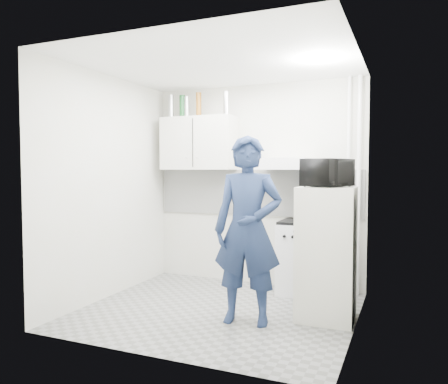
% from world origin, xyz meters
% --- Properties ---
extents(floor, '(2.80, 2.80, 0.00)m').
position_xyz_m(floor, '(0.00, 0.00, 0.00)').
color(floor, slate).
rests_on(floor, ground).
extents(ceiling, '(2.80, 2.80, 0.00)m').
position_xyz_m(ceiling, '(0.00, 0.00, 2.60)').
color(ceiling, white).
rests_on(ceiling, wall_back).
extents(wall_back, '(2.80, 0.00, 2.80)m').
position_xyz_m(wall_back, '(0.00, 1.25, 1.30)').
color(wall_back, beige).
rests_on(wall_back, floor).
extents(wall_left, '(0.00, 2.60, 2.60)m').
position_xyz_m(wall_left, '(-1.40, 0.00, 1.30)').
color(wall_left, beige).
rests_on(wall_left, floor).
extents(wall_right, '(0.00, 2.60, 2.60)m').
position_xyz_m(wall_right, '(1.40, 0.00, 1.30)').
color(wall_right, beige).
rests_on(wall_right, floor).
extents(person, '(0.72, 0.52, 1.83)m').
position_xyz_m(person, '(0.41, -0.21, 0.92)').
color(person, '#182645').
rests_on(person, floor).
extents(stove, '(0.53, 0.53, 0.85)m').
position_xyz_m(stove, '(0.68, 1.00, 0.43)').
color(stove, white).
rests_on(stove, floor).
extents(fridge, '(0.57, 0.57, 1.33)m').
position_xyz_m(fridge, '(1.10, 0.20, 0.66)').
color(fridge, silver).
rests_on(fridge, floor).
extents(stove_top, '(0.51, 0.51, 0.03)m').
position_xyz_m(stove_top, '(0.68, 1.00, 0.87)').
color(stove_top, black).
rests_on(stove_top, stove).
extents(saucepan, '(0.20, 0.20, 0.11)m').
position_xyz_m(saucepan, '(0.76, 1.03, 0.94)').
color(saucepan, silver).
rests_on(saucepan, stove_top).
extents(microwave, '(0.59, 0.49, 0.28)m').
position_xyz_m(microwave, '(1.10, 0.20, 1.47)').
color(microwave, black).
rests_on(microwave, fridge).
extents(bottle_a, '(0.07, 0.07, 0.32)m').
position_xyz_m(bottle_a, '(-1.17, 1.07, 2.36)').
color(bottle_a, silver).
rests_on(bottle_a, upper_cabinet).
extents(bottle_b, '(0.08, 0.08, 0.30)m').
position_xyz_m(bottle_b, '(-1.00, 1.07, 2.35)').
color(bottle_b, '#144C1E').
rests_on(bottle_b, upper_cabinet).
extents(bottle_c, '(0.07, 0.07, 0.28)m').
position_xyz_m(bottle_c, '(-0.93, 1.07, 2.34)').
color(bottle_c, silver).
rests_on(bottle_c, upper_cabinet).
extents(bottle_d, '(0.07, 0.07, 0.32)m').
position_xyz_m(bottle_d, '(-0.75, 1.07, 2.36)').
color(bottle_d, brown).
rests_on(bottle_d, upper_cabinet).
extents(bottle_e, '(0.08, 0.08, 0.31)m').
position_xyz_m(bottle_e, '(-0.35, 1.07, 2.36)').
color(bottle_e, silver).
rests_on(bottle_e, upper_cabinet).
extents(upper_cabinet, '(1.00, 0.35, 0.70)m').
position_xyz_m(upper_cabinet, '(-0.75, 1.07, 1.85)').
color(upper_cabinet, silver).
rests_on(upper_cabinet, wall_back).
extents(range_hood, '(0.60, 0.50, 0.14)m').
position_xyz_m(range_hood, '(0.45, 1.00, 1.57)').
color(range_hood, white).
rests_on(range_hood, wall_back).
extents(backsplash, '(2.74, 0.03, 0.60)m').
position_xyz_m(backsplash, '(0.00, 1.24, 1.20)').
color(backsplash, white).
rests_on(backsplash, wall_back).
extents(pipe_a, '(0.05, 0.05, 2.60)m').
position_xyz_m(pipe_a, '(1.30, 1.17, 1.30)').
color(pipe_a, white).
rests_on(pipe_a, floor).
extents(pipe_b, '(0.04, 0.04, 2.60)m').
position_xyz_m(pipe_b, '(1.18, 1.17, 1.30)').
color(pipe_b, white).
rests_on(pipe_b, floor).
extents(ceiling_spot_fixture, '(0.10, 0.10, 0.02)m').
position_xyz_m(ceiling_spot_fixture, '(1.00, 0.20, 2.57)').
color(ceiling_spot_fixture, white).
rests_on(ceiling_spot_fixture, ceiling).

